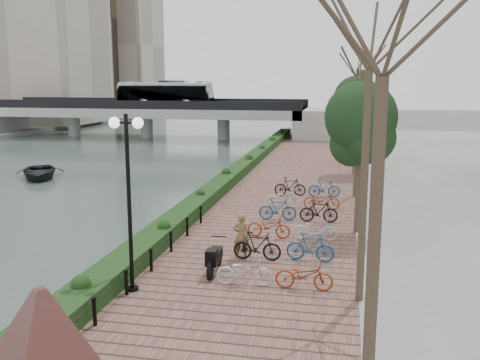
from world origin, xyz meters
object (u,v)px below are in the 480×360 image
(pedestrian, at_px, (241,236))
(boat, at_px, (39,172))
(granite_monument, at_px, (44,349))
(lamppost, at_px, (128,166))
(motorcycle, at_px, (215,257))

(pedestrian, distance_m, boat, 22.31)
(granite_monument, xyz_separation_m, boat, (-14.99, 23.89, -1.23))
(lamppost, distance_m, boat, 23.39)
(pedestrian, height_order, boat, pedestrian)
(pedestrian, bearing_deg, granite_monument, 70.18)
(boat, bearing_deg, granite_monument, -86.38)
(lamppost, bearing_deg, motorcycle, 43.64)
(granite_monument, distance_m, boat, 28.24)
(motorcycle, relative_size, boat, 0.37)
(motorcycle, bearing_deg, boat, 133.23)
(lamppost, relative_size, motorcycle, 3.13)
(granite_monument, height_order, motorcycle, granite_monument)
(lamppost, bearing_deg, boat, 128.24)
(granite_monument, bearing_deg, motorcycle, 80.18)
(granite_monument, distance_m, lamppost, 6.31)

